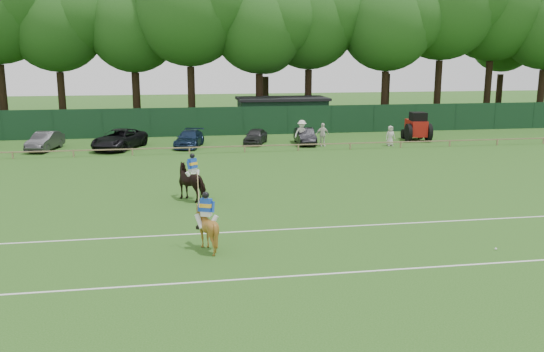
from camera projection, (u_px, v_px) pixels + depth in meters
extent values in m
plane|color=#1E4C14|center=(272.00, 223.00, 24.48)|extent=(160.00, 160.00, 0.00)
imported|color=black|center=(193.00, 182.00, 28.24)|extent=(2.13, 2.19, 1.77)
imported|color=brown|center=(207.00, 228.00, 21.07)|extent=(1.75, 1.84, 1.60)
imported|color=#333335|center=(45.00, 141.00, 42.74)|extent=(2.25, 4.34, 1.36)
imported|color=black|center=(119.00, 139.00, 43.29)|extent=(4.36, 5.84, 1.47)
imported|color=#13223D|center=(189.00, 139.00, 44.23)|extent=(2.72, 4.62, 1.26)
imported|color=#2C2D2F|center=(256.00, 136.00, 45.74)|extent=(2.60, 3.88, 1.23)
imported|color=black|center=(305.00, 136.00, 45.61)|extent=(1.56, 3.91, 1.26)
imported|color=white|center=(302.00, 133.00, 44.96)|extent=(1.44, 1.09, 1.98)
imported|color=white|center=(322.00, 135.00, 44.57)|extent=(1.06, 0.45, 1.80)
imported|color=beige|center=(390.00, 136.00, 44.71)|extent=(0.81, 0.56, 1.58)
cube|color=silver|center=(193.00, 170.00, 28.12)|extent=(0.44, 0.44, 0.18)
cube|color=#1943B6|center=(192.00, 163.00, 28.05)|extent=(0.50, 0.49, 0.51)
cube|color=gold|center=(192.00, 164.00, 28.05)|extent=(0.51, 0.50, 0.18)
sphere|color=black|center=(192.00, 156.00, 27.97)|extent=(0.25, 0.25, 0.25)
cylinder|color=silver|center=(197.00, 175.00, 28.35)|extent=(0.30, 0.50, 0.59)
cylinder|color=silver|center=(190.00, 177.00, 27.95)|extent=(0.50, 0.28, 0.59)
cube|color=silver|center=(206.00, 213.00, 20.95)|extent=(0.43, 0.38, 0.18)
cube|color=#1943B6|center=(206.00, 205.00, 20.89)|extent=(0.49, 0.43, 0.51)
cube|color=gold|center=(206.00, 206.00, 20.89)|extent=(0.51, 0.43, 0.18)
sphere|color=black|center=(206.00, 195.00, 20.81)|extent=(0.25, 0.25, 0.25)
cylinder|color=silver|center=(213.00, 222.00, 20.91)|extent=(0.47, 0.28, 0.59)
cylinder|color=silver|center=(199.00, 221.00, 21.02)|extent=(0.39, 0.45, 0.59)
cylinder|color=tan|center=(198.00, 190.00, 20.88)|extent=(0.06, 0.64, 1.17)
sphere|color=silver|center=(496.00, 249.00, 21.12)|extent=(0.09, 0.09, 0.09)
cube|color=silver|center=(303.00, 275.00, 18.69)|extent=(60.00, 0.10, 0.01)
cube|color=silver|center=(276.00, 230.00, 23.51)|extent=(60.00, 0.10, 0.01)
cube|color=#997F5B|center=(231.00, 146.00, 41.74)|extent=(62.00, 0.08, 0.08)
cube|color=#14351E|center=(221.00, 121.00, 50.26)|extent=(92.00, 0.04, 2.50)
cube|color=#14331E|center=(282.00, 115.00, 54.09)|extent=(8.00, 4.00, 2.80)
cube|color=black|center=(282.00, 99.00, 53.77)|extent=(8.40, 4.40, 0.24)
cube|color=#AA160F|center=(416.00, 128.00, 47.54)|extent=(1.53, 2.49, 1.28)
cube|color=black|center=(418.00, 118.00, 46.97)|extent=(1.31, 1.40, 0.89)
cylinder|color=black|center=(408.00, 133.00, 46.89)|extent=(0.45, 1.50, 1.48)
cylinder|color=black|center=(428.00, 132.00, 46.98)|extent=(0.45, 1.50, 1.48)
cylinder|color=black|center=(404.00, 134.00, 48.60)|extent=(0.38, 0.81, 0.79)
cylinder|color=black|center=(421.00, 134.00, 48.68)|extent=(0.38, 0.81, 0.79)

